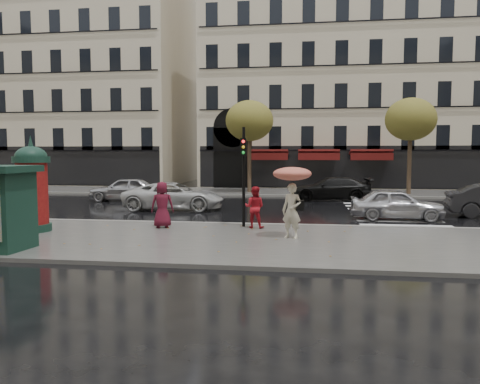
# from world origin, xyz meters

# --- Properties ---
(ground) EXTENTS (160.00, 160.00, 0.00)m
(ground) POSITION_xyz_m (0.00, 0.00, 0.00)
(ground) COLOR black
(ground) RESTS_ON ground
(near_sidewalk) EXTENTS (90.00, 7.00, 0.12)m
(near_sidewalk) POSITION_xyz_m (0.00, -0.50, 0.06)
(near_sidewalk) COLOR #474744
(near_sidewalk) RESTS_ON ground
(far_sidewalk) EXTENTS (90.00, 6.00, 0.12)m
(far_sidewalk) POSITION_xyz_m (0.00, 19.00, 0.06)
(far_sidewalk) COLOR #474744
(far_sidewalk) RESTS_ON ground
(near_kerb) EXTENTS (90.00, 0.25, 0.14)m
(near_kerb) POSITION_xyz_m (0.00, 3.00, 0.07)
(near_kerb) COLOR slate
(near_kerb) RESTS_ON ground
(far_kerb) EXTENTS (90.00, 0.25, 0.14)m
(far_kerb) POSITION_xyz_m (0.00, 16.00, 0.07)
(far_kerb) COLOR slate
(far_kerb) RESTS_ON ground
(zebra_crossing) EXTENTS (3.60, 11.75, 0.01)m
(zebra_crossing) POSITION_xyz_m (6.00, 9.60, 0.01)
(zebra_crossing) COLOR silver
(zebra_crossing) RESTS_ON ground
(bldg_far_corner) EXTENTS (26.00, 14.00, 22.90)m
(bldg_far_corner) POSITION_xyz_m (6.00, 30.00, 11.31)
(bldg_far_corner) COLOR #B7A88C
(bldg_far_corner) RESTS_ON ground
(bldg_far_left) EXTENTS (24.00, 14.00, 22.90)m
(bldg_far_left) POSITION_xyz_m (-22.00, 30.00, 11.31)
(bldg_far_left) COLOR #B7A88C
(bldg_far_left) RESTS_ON ground
(tree_far_left) EXTENTS (3.40, 3.40, 6.64)m
(tree_far_left) POSITION_xyz_m (-2.00, 18.00, 5.17)
(tree_far_left) COLOR #38281C
(tree_far_left) RESTS_ON ground
(tree_far_right) EXTENTS (3.40, 3.40, 6.64)m
(tree_far_right) POSITION_xyz_m (9.00, 18.00, 5.17)
(tree_far_right) COLOR #38281C
(tree_far_right) RESTS_ON ground
(woman_umbrella) EXTENTS (1.25, 1.25, 2.41)m
(woman_umbrella) POSITION_xyz_m (1.56, -0.01, 1.71)
(woman_umbrella) COLOR beige
(woman_umbrella) RESTS_ON near_sidewalk
(woman_red) EXTENTS (0.83, 0.69, 1.55)m
(woman_red) POSITION_xyz_m (0.12, 1.92, 0.90)
(woman_red) COLOR #A9141F
(woman_red) RESTS_ON near_sidewalk
(man_burgundy) EXTENTS (0.96, 0.76, 1.72)m
(man_burgundy) POSITION_xyz_m (-3.29, 1.51, 0.98)
(man_burgundy) COLOR #50101F
(man_burgundy) RESTS_ON near_sidewalk
(morris_column) EXTENTS (1.27, 1.27, 3.41)m
(morris_column) POSITION_xyz_m (-7.62, 0.11, 1.75)
(morris_column) COLOR #122F24
(morris_column) RESTS_ON near_sidewalk
(traffic_light) EXTENTS (0.25, 0.36, 3.75)m
(traffic_light) POSITION_xyz_m (-0.32, 2.16, 2.39)
(traffic_light) COLOR black
(traffic_light) RESTS_ON near_sidewalk
(car_silver) EXTENTS (4.06, 1.76, 1.36)m
(car_silver) POSITION_xyz_m (5.94, 5.82, 0.68)
(car_silver) COLOR #B7B7BC
(car_silver) RESTS_ON ground
(car_white) EXTENTS (5.25, 2.69, 1.42)m
(car_white) POSITION_xyz_m (-4.68, 7.91, 0.71)
(car_white) COLOR #BCBCBC
(car_white) RESTS_ON ground
(car_black) EXTENTS (5.07, 2.32, 1.44)m
(car_black) POSITION_xyz_m (3.54, 13.96, 0.72)
(car_black) COLOR black
(car_black) RESTS_ON ground
(car_far_silver) EXTENTS (4.43, 2.26, 1.44)m
(car_far_silver) POSITION_xyz_m (-8.91, 11.86, 0.72)
(car_far_silver) COLOR #99999E
(car_far_silver) RESTS_ON ground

